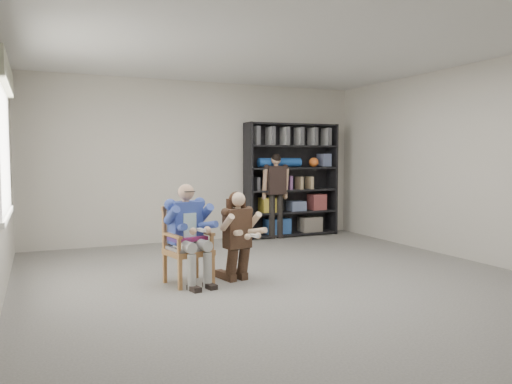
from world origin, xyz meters
name	(u,v)px	position (x,y,z in m)	size (l,w,h in m)	color
room_shell	(294,164)	(0.00, 0.00, 1.40)	(6.00, 7.00, 2.80)	beige
floor	(293,286)	(0.00, 0.00, 0.00)	(6.00, 7.00, 0.01)	slate
window_left	(6,143)	(-2.95, 1.00, 1.63)	(0.16, 2.00, 1.75)	white
armchair	(188,245)	(-1.06, 0.59, 0.45)	(0.53, 0.51, 0.91)	#A56C43
seated_man	(188,234)	(-1.06, 0.59, 0.59)	(0.51, 0.71, 1.18)	#2A428E
kneeling_woman	(239,236)	(-0.48, 0.47, 0.54)	(0.45, 0.72, 1.08)	#322318
bookshelf	(292,180)	(1.70, 3.28, 1.05)	(1.80, 0.38, 2.10)	black
standing_man	(276,196)	(1.31, 3.13, 0.77)	(0.48, 0.27, 1.55)	black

